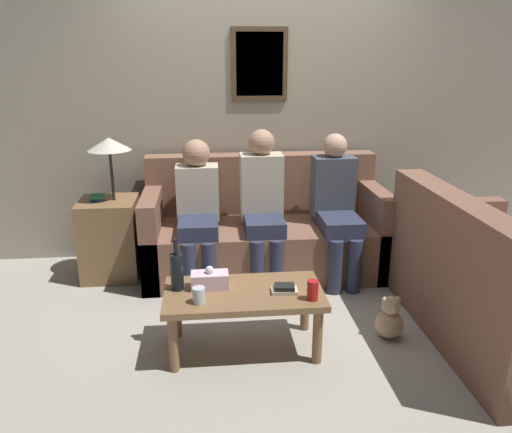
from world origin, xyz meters
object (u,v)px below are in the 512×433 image
object	(u,v)px
couch_main	(264,232)
person_left	(198,206)
couch_side	(489,291)
teddy_bear	(390,320)
drinking_glass	(199,295)
coffee_table	(244,300)
person_right	(336,203)
wine_bottle	(177,271)
person_middle	(263,201)

from	to	relation	value
couch_main	person_left	distance (m)	0.65
couch_side	person_left	world-z (taller)	person_left
couch_side	teddy_bear	world-z (taller)	couch_side
drinking_glass	teddy_bear	bearing A→B (deg)	7.71
drinking_glass	couch_side	bearing A→B (deg)	3.41
couch_main	coffee_table	world-z (taller)	couch_main
couch_side	person_left	xyz separation A→B (m)	(-1.87, 1.10, 0.30)
person_left	person_right	bearing A→B (deg)	-1.37
couch_main	person_left	xyz separation A→B (m)	(-0.55, -0.15, 0.30)
wine_bottle	person_right	bearing A→B (deg)	38.57
drinking_glass	person_right	world-z (taller)	person_right
coffee_table	person_right	xyz separation A→B (m)	(0.84, 1.05, 0.29)
couch_side	person_left	bearing A→B (deg)	59.54
person_right	teddy_bear	bearing A→B (deg)	-83.08
wine_bottle	person_middle	distance (m)	1.19
couch_main	coffee_table	xyz separation A→B (m)	(-0.27, -1.23, 0.01)
coffee_table	person_middle	size ratio (longest dim) A/B	0.80
couch_main	person_left	world-z (taller)	person_left
drinking_glass	wine_bottle	bearing A→B (deg)	124.54
couch_main	couch_side	world-z (taller)	same
couch_side	coffee_table	world-z (taller)	couch_side
couch_side	teddy_bear	bearing A→B (deg)	84.83
drinking_glass	teddy_bear	distance (m)	1.28
couch_main	teddy_bear	xyz separation A→B (m)	(0.69, -1.19, -0.20)
person_middle	coffee_table	bearing A→B (deg)	-102.52
couch_main	coffee_table	size ratio (longest dim) A/B	2.05
teddy_bear	coffee_table	bearing A→B (deg)	-177.62
couch_main	drinking_glass	bearing A→B (deg)	-111.63
coffee_table	drinking_glass	size ratio (longest dim) A/B	9.97
wine_bottle	person_left	size ratio (longest dim) A/B	0.29
couch_side	wine_bottle	size ratio (longest dim) A/B	4.93
wine_bottle	teddy_bear	distance (m)	1.42
couch_side	coffee_table	bearing A→B (deg)	89.41
person_right	coffee_table	bearing A→B (deg)	-128.48
couch_main	wine_bottle	xyz separation A→B (m)	(-0.67, -1.17, 0.20)
couch_main	person_middle	bearing A→B (deg)	-100.98
coffee_table	drinking_glass	xyz separation A→B (m)	(-0.27, -0.13, 0.11)
couch_main	couch_side	size ratio (longest dim) A/B	1.22
couch_main	person_right	world-z (taller)	person_right
couch_main	teddy_bear	bearing A→B (deg)	-59.93
couch_main	coffee_table	distance (m)	1.26
couch_main	teddy_bear	size ratio (longest dim) A/B	6.81
coffee_table	teddy_bear	distance (m)	0.99
drinking_glass	teddy_bear	size ratio (longest dim) A/B	0.33
wine_bottle	person_middle	world-z (taller)	person_middle
coffee_table	couch_side	bearing A→B (deg)	-0.59
couch_main	drinking_glass	distance (m)	1.47
coffee_table	teddy_bear	xyz separation A→B (m)	(0.96, 0.04, -0.21)
wine_bottle	teddy_bear	bearing A→B (deg)	-1.05
couch_main	person_left	size ratio (longest dim) A/B	1.75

